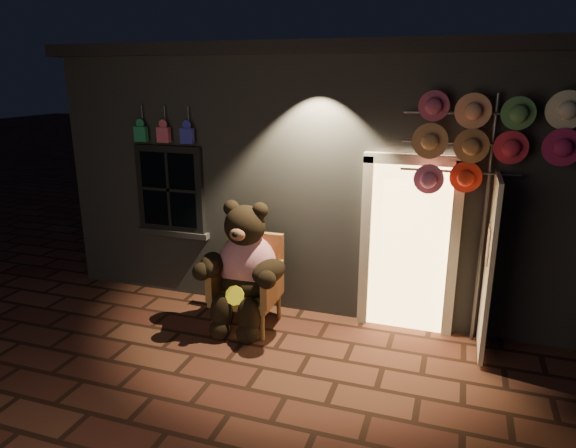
% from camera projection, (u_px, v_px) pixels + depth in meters
% --- Properties ---
extents(ground, '(60.00, 60.00, 0.00)m').
position_uv_depth(ground, '(262.00, 367.00, 5.58)').
color(ground, brown).
rests_on(ground, ground).
extents(shop_building, '(7.30, 5.95, 3.51)m').
position_uv_depth(shop_building, '(346.00, 156.00, 8.72)').
color(shop_building, slate).
rests_on(shop_building, ground).
extents(wicker_armchair, '(0.80, 0.72, 1.15)m').
position_uv_depth(wicker_armchair, '(249.00, 280.00, 6.46)').
color(wicker_armchair, '#A4803F').
rests_on(wicker_armchair, ground).
extents(teddy_bear, '(1.18, 0.91, 1.62)m').
position_uv_depth(teddy_bear, '(244.00, 268.00, 6.26)').
color(teddy_bear, '#B5132D').
rests_on(teddy_bear, ground).
extents(hat_rack, '(1.76, 0.22, 2.91)m').
position_uv_depth(hat_rack, '(482.00, 141.00, 5.45)').
color(hat_rack, '#59595E').
rests_on(hat_rack, ground).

